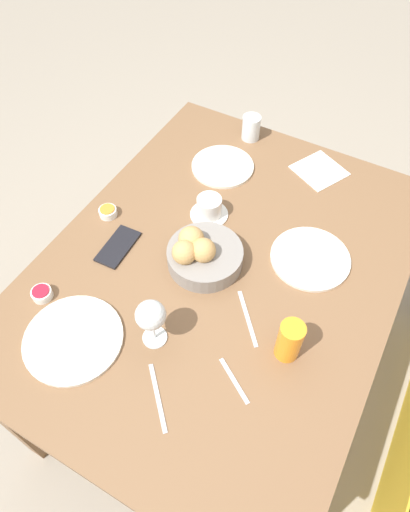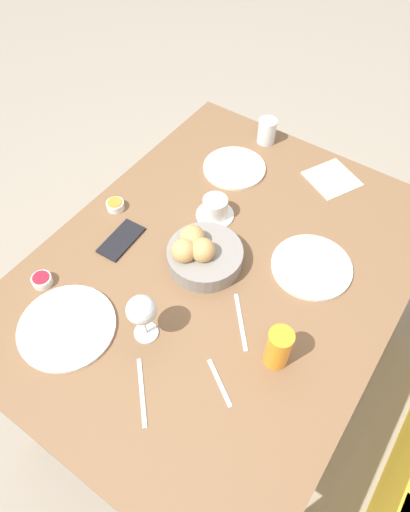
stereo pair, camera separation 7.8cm
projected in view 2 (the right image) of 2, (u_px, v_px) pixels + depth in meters
ground_plane at (216, 372)px, 1.93m from camera, size 10.00×10.00×0.00m
dining_table at (220, 285)px, 1.40m from camera, size 1.29×0.98×0.77m
bread_basket at (201, 253)px, 1.29m from camera, size 0.22×0.22×0.11m
plate_near_left at (234, 168)px, 1.56m from camera, size 0.21×0.21×0.01m
plate_near_right at (67, 327)px, 1.19m from camera, size 0.26×0.26×0.01m
plate_far_center at (312, 267)px, 1.31m from camera, size 0.23×0.23×0.01m
juice_glass at (278, 348)px, 1.09m from camera, size 0.06×0.06×0.13m
water_tumbler at (267, 131)px, 1.62m from camera, size 0.07×0.07×0.09m
wine_glass at (142, 311)px, 1.10m from camera, size 0.08×0.08×0.16m
coffee_cup at (215, 209)px, 1.41m from camera, size 0.12×0.12×0.07m
jam_bowl_berry at (42, 280)px, 1.27m from camera, size 0.06×0.06×0.03m
jam_bowl_honey at (116, 205)px, 1.45m from camera, size 0.06×0.06×0.03m
fork_silver at (241, 322)px, 1.21m from camera, size 0.14×0.12×0.00m
knife_silver at (142, 392)px, 1.09m from camera, size 0.13×0.13×0.00m
spoon_coffee at (219, 383)px, 1.11m from camera, size 0.08×0.12×0.00m
napkin at (332, 179)px, 1.54m from camera, size 0.20×0.20×0.00m
cell_phone at (121, 240)px, 1.37m from camera, size 0.15×0.08×0.01m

